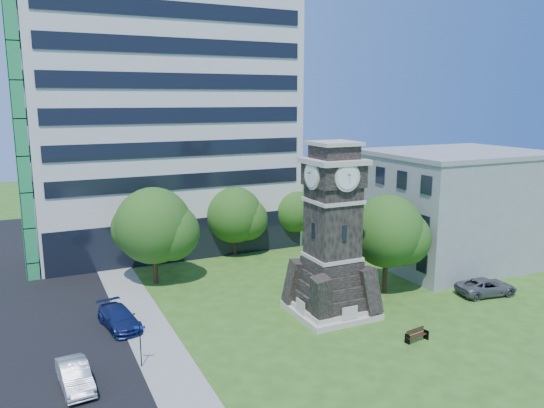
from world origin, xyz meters
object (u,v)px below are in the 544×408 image
car_street_north (119,318)px  car_east_lot (486,287)px  clock_tower (332,241)px  park_bench (416,335)px  car_street_mid (75,376)px  street_sign (140,341)px

car_street_north → car_east_lot: car_street_north is taller
clock_tower → park_bench: bearing=-68.0°
clock_tower → car_east_lot: size_ratio=2.58×
car_street_mid → street_sign: bearing=5.6°
clock_tower → car_street_mid: 18.32m
car_street_mid → car_east_lot: size_ratio=0.86×
car_street_mid → park_bench: 20.27m
car_street_mid → car_east_lot: bearing=-3.7°
car_street_north → car_street_mid: bearing=-126.2°
car_street_mid → street_sign: street_sign is taller
park_bench → street_sign: street_sign is taller
car_street_north → street_sign: bearing=-97.5°
clock_tower → car_street_mid: size_ratio=3.00×
car_east_lot → clock_tower: bearing=89.7°
clock_tower → car_street_mid: (-17.49, -2.94, -4.61)m
clock_tower → park_bench: (2.51, -6.21, -4.85)m
clock_tower → car_street_north: (-14.12, 3.82, -4.60)m
car_street_north → car_east_lot: bearing=-22.1°
car_street_mid → car_street_north: bearing=58.2°
clock_tower → car_street_north: size_ratio=2.62×
clock_tower → car_street_mid: bearing=-170.5°
car_east_lot → street_sign: bearing=99.2°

